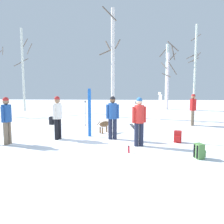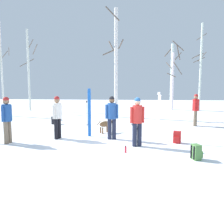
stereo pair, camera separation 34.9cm
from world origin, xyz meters
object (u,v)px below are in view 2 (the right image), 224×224
(backpack_1, at_px, (177,137))
(birch_tree_3, at_px, (116,62))
(backpack_0, at_px, (196,152))
(birch_tree_4, at_px, (172,75))
(ski_pair_lying_0, at_px, (135,127))
(ski_poles_1, at_px, (136,117))
(ski_poles_0, at_px, (87,113))
(person_2, at_px, (137,119))
(birch_tree_6, at_px, (201,67))
(water_bottle_0, at_px, (126,150))
(ski_pair_planted_2, at_px, (89,113))
(birch_tree_0, at_px, (2,66))
(backpack_2, at_px, (54,120))
(person_0, at_px, (196,108))
(person_1, at_px, (112,115))
(person_4, at_px, (57,115))
(birch_tree_2, at_px, (29,69))
(birch_tree_5, at_px, (173,80))
(ski_pair_planted_1, at_px, (158,117))
(person_3, at_px, (7,117))
(dog, at_px, (106,124))

(backpack_1, bearing_deg, birch_tree_3, 112.10)
(backpack_0, xyz_separation_m, birch_tree_4, (1.75, 14.86, 3.03))
(ski_pair_lying_0, distance_m, ski_poles_1, 2.03)
(backpack_0, bearing_deg, ski_poles_0, 130.04)
(birch_tree_3, bearing_deg, backpack_1, -67.90)
(person_2, bearing_deg, birch_tree_6, 65.84)
(water_bottle_0, bearing_deg, ski_poles_0, 115.73)
(backpack_0, bearing_deg, water_bottle_0, 167.74)
(person_2, distance_m, water_bottle_0, 1.27)
(ski_pair_planted_2, bearing_deg, birch_tree_4, 66.12)
(person_2, xyz_separation_m, birch_tree_0, (-11.50, 10.54, 2.94))
(ski_pair_planted_2, xyz_separation_m, birch_tree_4, (5.39, 12.18, 2.24))
(backpack_2, bearing_deg, person_0, 1.38)
(water_bottle_0, distance_m, birch_tree_4, 15.23)
(person_1, distance_m, person_4, 2.18)
(person_2, xyz_separation_m, ski_pair_planted_2, (-1.97, 1.40, 0.02))
(birch_tree_2, relative_size, birch_tree_3, 0.97)
(ski_poles_1, bearing_deg, birch_tree_6, 62.11)
(birch_tree_0, xyz_separation_m, birch_tree_5, (14.94, 2.67, -1.16))
(ski_pair_lying_0, height_order, birch_tree_3, birch_tree_3)
(person_1, distance_m, backpack_2, 4.95)
(backpack_2, distance_m, birch_tree_2, 9.32)
(person_1, bearing_deg, person_4, -176.49)
(ski_pair_planted_1, bearing_deg, person_2, -132.58)
(person_3, height_order, ski_pair_lying_0, person_3)
(ski_pair_planted_2, distance_m, ski_poles_1, 2.02)
(ski_pair_planted_2, xyz_separation_m, birch_tree_2, (-7.51, 10.00, 2.68))
(dog, xyz_separation_m, ski_poles_1, (1.36, -0.29, 0.39))
(birch_tree_2, bearing_deg, backpack_0, -48.66)
(person_0, xyz_separation_m, birch_tree_6, (2.55, 8.30, 2.93))
(water_bottle_0, relative_size, birch_tree_4, 0.04)
(backpack_1, distance_m, water_bottle_0, 2.35)
(ski_pair_lying_0, height_order, birch_tree_5, birch_tree_5)
(backpack_0, bearing_deg, ski_pair_planted_2, 143.60)
(backpack_2, height_order, birch_tree_6, birch_tree_6)
(person_4, distance_m, backpack_0, 5.32)
(person_3, distance_m, ski_poles_0, 4.40)
(birch_tree_5, bearing_deg, ski_poles_1, -107.02)
(person_0, height_order, ski_pair_planted_1, ski_pair_planted_1)
(ski_pair_lying_0, height_order, birch_tree_0, birch_tree_0)
(person_0, bearing_deg, backpack_1, -113.58)
(ski_pair_lying_0, bearing_deg, dog, -129.95)
(person_3, bearing_deg, water_bottle_0, -10.33)
(backpack_0, distance_m, backpack_1, 1.89)
(person_2, height_order, birch_tree_3, birch_tree_3)
(ski_pair_planted_1, xyz_separation_m, backpack_1, (0.67, -0.29, -0.72))
(backpack_1, xyz_separation_m, birch_tree_0, (-12.98, 9.95, 3.71))
(ski_pair_planted_1, bearing_deg, person_3, -170.49)
(ski_pair_planted_1, relative_size, ski_poles_0, 1.37)
(person_4, height_order, ski_poles_0, person_4)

